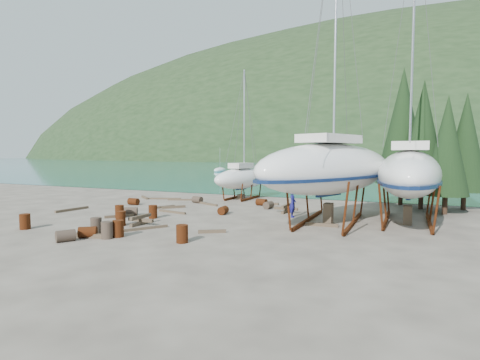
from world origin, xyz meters
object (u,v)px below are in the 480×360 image
at_px(small_sailboat_shore, 243,178).
at_px(large_sailboat_near, 331,168).
at_px(worker, 293,203).
at_px(large_sailboat_far, 409,173).

bearing_deg(small_sailboat_shore, large_sailboat_near, -27.94).
bearing_deg(large_sailboat_near, small_sailboat_shore, 159.13).
bearing_deg(worker, large_sailboat_far, -91.90).
distance_m(large_sailboat_near, small_sailboat_shore, 13.66).
xyz_separation_m(large_sailboat_near, large_sailboat_far, (4.44, 1.92, -0.29)).
bearing_deg(worker, large_sailboat_near, -119.13).
height_order(large_sailboat_far, small_sailboat_shore, large_sailboat_far).
relative_size(large_sailboat_near, small_sailboat_shore, 1.74).
relative_size(large_sailboat_far, small_sailboat_shore, 1.57).
bearing_deg(large_sailboat_near, large_sailboat_far, 44.61).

